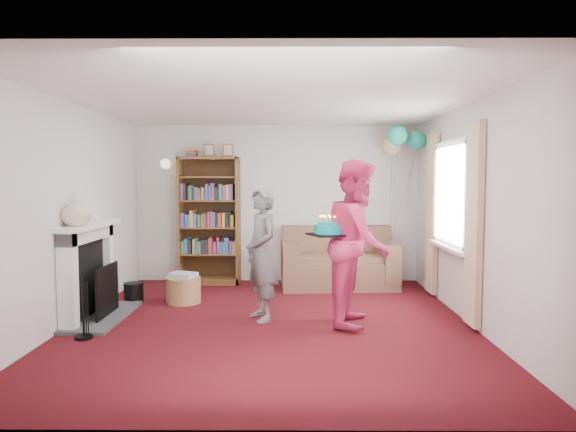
{
  "coord_description": "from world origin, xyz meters",
  "views": [
    {
      "loc": [
        0.23,
        -5.73,
        1.63
      ],
      "look_at": [
        0.19,
        0.6,
        1.18
      ],
      "focal_mm": 32.0,
      "sensor_mm": 36.0,
      "label": 1
    }
  ],
  "objects_px": {
    "sofa": "(338,264)",
    "person_magenta": "(358,242)",
    "person_striped": "(261,254)",
    "bookcase": "(210,222)",
    "birthday_cake": "(329,229)"
  },
  "relations": [
    {
      "from": "bookcase",
      "to": "birthday_cake",
      "type": "xyz_separation_m",
      "value": [
        1.71,
        -2.35,
        0.11
      ]
    },
    {
      "from": "person_striped",
      "to": "birthday_cake",
      "type": "bearing_deg",
      "value": 50.52
    },
    {
      "from": "bookcase",
      "to": "person_striped",
      "type": "distance_m",
      "value": 2.36
    },
    {
      "from": "bookcase",
      "to": "person_magenta",
      "type": "bearing_deg",
      "value": -48.32
    },
    {
      "from": "sofa",
      "to": "person_magenta",
      "type": "distance_m",
      "value": 2.14
    },
    {
      "from": "person_magenta",
      "to": "bookcase",
      "type": "bearing_deg",
      "value": 54.17
    },
    {
      "from": "person_striped",
      "to": "sofa",
      "type": "bearing_deg",
      "value": 126.36
    },
    {
      "from": "bookcase",
      "to": "person_striped",
      "type": "relative_size",
      "value": 1.41
    },
    {
      "from": "bookcase",
      "to": "birthday_cake",
      "type": "relative_size",
      "value": 5.45
    },
    {
      "from": "sofa",
      "to": "person_magenta",
      "type": "relative_size",
      "value": 0.92
    },
    {
      "from": "bookcase",
      "to": "birthday_cake",
      "type": "distance_m",
      "value": 2.91
    },
    {
      "from": "bookcase",
      "to": "person_striped",
      "type": "bearing_deg",
      "value": -66.38
    },
    {
      "from": "bookcase",
      "to": "person_magenta",
      "type": "xyz_separation_m",
      "value": [
        2.04,
        -2.29,
        -0.04
      ]
    },
    {
      "from": "sofa",
      "to": "person_striped",
      "type": "xyz_separation_m",
      "value": [
        -1.06,
        -1.92,
        0.44
      ]
    },
    {
      "from": "person_striped",
      "to": "person_magenta",
      "type": "height_order",
      "value": "person_magenta"
    }
  ]
}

